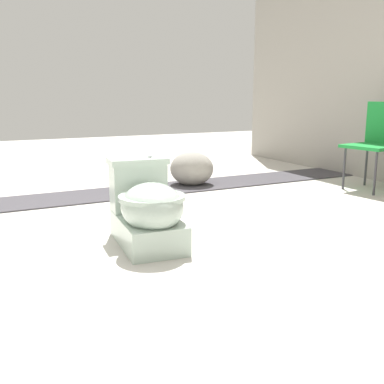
% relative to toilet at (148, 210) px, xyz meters
% --- Properties ---
extents(ground_plane, '(14.00, 14.00, 0.00)m').
position_rel_toilet_xyz_m(ground_plane, '(-0.25, -0.00, -0.22)').
color(ground_plane, beige).
extents(gravel_strip, '(0.56, 8.00, 0.01)m').
position_rel_toilet_xyz_m(gravel_strip, '(-1.49, 0.50, -0.21)').
color(gravel_strip, '#423F44').
rests_on(gravel_strip, ground).
extents(toilet, '(0.66, 0.43, 0.52)m').
position_rel_toilet_xyz_m(toilet, '(0.00, 0.00, 0.00)').
color(toilet, '#B2C6B7').
rests_on(toilet, ground).
extents(folding_chair_left, '(0.49, 0.49, 0.83)m').
position_rel_toilet_xyz_m(folding_chair_left, '(-0.58, 2.59, 0.29)').
color(folding_chair_left, '#1E8C38').
rests_on(folding_chair_left, ground).
extents(boulder_near, '(0.57, 0.58, 0.34)m').
position_rel_toilet_xyz_m(boulder_near, '(-1.54, 1.07, -0.05)').
color(boulder_near, gray).
rests_on(boulder_near, ground).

